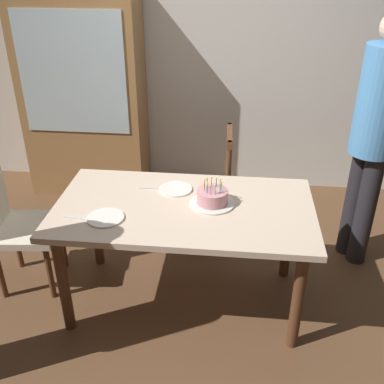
{
  "coord_description": "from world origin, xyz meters",
  "views": [
    {
      "loc": [
        0.3,
        -2.39,
        2.17
      ],
      "look_at": [
        0.05,
        0.0,
        0.85
      ],
      "focal_mm": 42.25,
      "sensor_mm": 36.0,
      "label": 1
    }
  ],
  "objects_px": {
    "birthday_cake": "(212,198)",
    "chair_upholstered": "(11,219)",
    "plate_far_side": "(176,189)",
    "chair_spindle_back": "(206,189)",
    "plate_near_celebrant": "(106,218)",
    "china_cabinet": "(84,95)",
    "dining_table": "(184,219)",
    "person_guest": "(375,131)"
  },
  "relations": [
    {
      "from": "chair_upholstered",
      "to": "chair_spindle_back",
      "type": "bearing_deg",
      "value": 28.7
    },
    {
      "from": "birthday_cake",
      "to": "chair_upholstered",
      "type": "relative_size",
      "value": 0.29
    },
    {
      "from": "dining_table",
      "to": "birthday_cake",
      "type": "height_order",
      "value": "birthday_cake"
    },
    {
      "from": "birthday_cake",
      "to": "plate_near_celebrant",
      "type": "xyz_separation_m",
      "value": [
        -0.61,
        -0.24,
        -0.04
      ]
    },
    {
      "from": "dining_table",
      "to": "birthday_cake",
      "type": "relative_size",
      "value": 5.75
    },
    {
      "from": "birthday_cake",
      "to": "plate_far_side",
      "type": "relative_size",
      "value": 1.27
    },
    {
      "from": "dining_table",
      "to": "plate_near_celebrant",
      "type": "relative_size",
      "value": 7.31
    },
    {
      "from": "chair_upholstered",
      "to": "birthday_cake",
      "type": "bearing_deg",
      "value": -1.1
    },
    {
      "from": "birthday_cake",
      "to": "china_cabinet",
      "type": "xyz_separation_m",
      "value": [
        -1.29,
        1.52,
        0.16
      ]
    },
    {
      "from": "birthday_cake",
      "to": "person_guest",
      "type": "height_order",
      "value": "person_guest"
    },
    {
      "from": "birthday_cake",
      "to": "chair_spindle_back",
      "type": "xyz_separation_m",
      "value": [
        -0.09,
        0.72,
        -0.34
      ]
    },
    {
      "from": "plate_near_celebrant",
      "to": "chair_spindle_back",
      "type": "bearing_deg",
      "value": 61.42
    },
    {
      "from": "dining_table",
      "to": "person_guest",
      "type": "relative_size",
      "value": 0.88
    },
    {
      "from": "birthday_cake",
      "to": "dining_table",
      "type": "bearing_deg",
      "value": -167.27
    },
    {
      "from": "plate_far_side",
      "to": "chair_upholstered",
      "type": "bearing_deg",
      "value": -173.15
    },
    {
      "from": "plate_far_side",
      "to": "chair_spindle_back",
      "type": "xyz_separation_m",
      "value": [
        0.16,
        0.56,
        -0.3
      ]
    },
    {
      "from": "plate_far_side",
      "to": "chair_spindle_back",
      "type": "height_order",
      "value": "chair_spindle_back"
    },
    {
      "from": "person_guest",
      "to": "china_cabinet",
      "type": "relative_size",
      "value": 0.96
    },
    {
      "from": "plate_near_celebrant",
      "to": "chair_upholstered",
      "type": "distance_m",
      "value": 0.83
    },
    {
      "from": "dining_table",
      "to": "chair_spindle_back",
      "type": "bearing_deg",
      "value": 83.92
    },
    {
      "from": "china_cabinet",
      "to": "plate_far_side",
      "type": "bearing_deg",
      "value": -52.54
    },
    {
      "from": "plate_far_side",
      "to": "china_cabinet",
      "type": "distance_m",
      "value": 1.72
    },
    {
      "from": "china_cabinet",
      "to": "plate_near_celebrant",
      "type": "bearing_deg",
      "value": -68.86
    },
    {
      "from": "chair_upholstered",
      "to": "china_cabinet",
      "type": "relative_size",
      "value": 0.5
    },
    {
      "from": "plate_near_celebrant",
      "to": "china_cabinet",
      "type": "relative_size",
      "value": 0.12
    },
    {
      "from": "dining_table",
      "to": "china_cabinet",
      "type": "height_order",
      "value": "china_cabinet"
    },
    {
      "from": "china_cabinet",
      "to": "birthday_cake",
      "type": "bearing_deg",
      "value": -49.57
    },
    {
      "from": "dining_table",
      "to": "chair_upholstered",
      "type": "height_order",
      "value": "chair_upholstered"
    },
    {
      "from": "chair_upholstered",
      "to": "plate_near_celebrant",
      "type": "bearing_deg",
      "value": -19.36
    },
    {
      "from": "plate_far_side",
      "to": "chair_spindle_back",
      "type": "relative_size",
      "value": 0.23
    },
    {
      "from": "plate_near_celebrant",
      "to": "plate_far_side",
      "type": "relative_size",
      "value": 1.0
    },
    {
      "from": "person_guest",
      "to": "chair_spindle_back",
      "type": "bearing_deg",
      "value": 174.03
    },
    {
      "from": "dining_table",
      "to": "china_cabinet",
      "type": "distance_m",
      "value": 1.94
    },
    {
      "from": "chair_spindle_back",
      "to": "chair_upholstered",
      "type": "bearing_deg",
      "value": -151.3
    },
    {
      "from": "dining_table",
      "to": "china_cabinet",
      "type": "relative_size",
      "value": 0.85
    },
    {
      "from": "plate_near_celebrant",
      "to": "person_guest",
      "type": "xyz_separation_m",
      "value": [
        1.69,
        0.84,
        0.29
      ]
    },
    {
      "from": "dining_table",
      "to": "china_cabinet",
      "type": "xyz_separation_m",
      "value": [
        -1.12,
        1.56,
        0.3
      ]
    },
    {
      "from": "chair_spindle_back",
      "to": "china_cabinet",
      "type": "height_order",
      "value": "china_cabinet"
    },
    {
      "from": "birthday_cake",
      "to": "plate_near_celebrant",
      "type": "height_order",
      "value": "birthday_cake"
    },
    {
      "from": "dining_table",
      "to": "person_guest",
      "type": "bearing_deg",
      "value": 27.19
    },
    {
      "from": "birthday_cake",
      "to": "chair_upholstered",
      "type": "bearing_deg",
      "value": 178.9
    },
    {
      "from": "dining_table",
      "to": "china_cabinet",
      "type": "bearing_deg",
      "value": 125.76
    }
  ]
}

